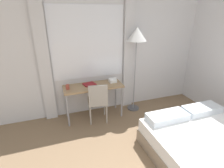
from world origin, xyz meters
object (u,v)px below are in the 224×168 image
(standing_lamp, at_px, (137,39))
(telephone, at_px, (113,80))
(desk_chair, at_px, (98,100))
(book, at_px, (89,84))
(mug, at_px, (68,87))
(bed, at_px, (216,153))
(desk, at_px, (93,88))

(standing_lamp, bearing_deg, telephone, 176.42)
(desk_chair, bearing_deg, standing_lamp, 22.86)
(book, xyz_separation_m, mug, (-0.46, -0.09, 0.04))
(telephone, height_order, mug, mug)
(desk_chair, xyz_separation_m, book, (-0.10, 0.29, 0.25))
(standing_lamp, relative_size, telephone, 10.91)
(desk_chair, distance_m, telephone, 0.58)
(standing_lamp, height_order, book, standing_lamp)
(telephone, bearing_deg, bed, -64.58)
(telephone, relative_size, mug, 1.75)
(desk_chair, relative_size, mug, 8.88)
(mug, bearing_deg, bed, -44.85)
(desk_chair, xyz_separation_m, mug, (-0.57, 0.20, 0.29))
(desk_chair, bearing_deg, telephone, 41.63)
(telephone, xyz_separation_m, book, (-0.52, 0.02, -0.03))
(desk, height_order, standing_lamp, standing_lamp)
(standing_lamp, bearing_deg, desk_chair, -165.73)
(bed, distance_m, mug, 2.80)
(mug, bearing_deg, standing_lamp, 1.54)
(desk, height_order, telephone, telephone)
(telephone, bearing_deg, book, 178.16)
(desk_chair, height_order, mug, desk_chair)
(standing_lamp, relative_size, book, 6.68)
(standing_lamp, height_order, telephone, standing_lamp)
(desk_chair, bearing_deg, desk, 107.14)
(book, bearing_deg, standing_lamp, -2.72)
(bed, height_order, standing_lamp, standing_lamp)
(bed, relative_size, mug, 18.99)
(desk, xyz_separation_m, book, (-0.07, 0.07, 0.08))
(desk, xyz_separation_m, standing_lamp, (0.98, 0.02, 1.00))
(bed, distance_m, book, 2.56)
(desk_chair, relative_size, standing_lamp, 0.46)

